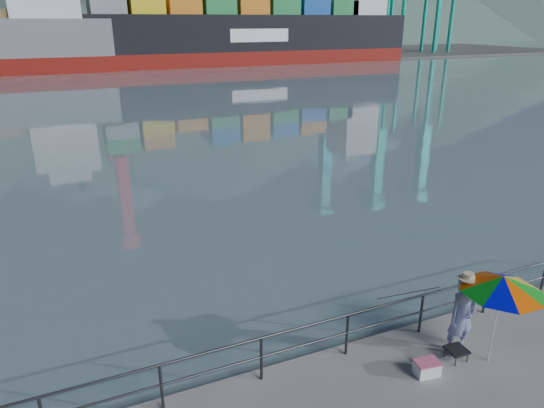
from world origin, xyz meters
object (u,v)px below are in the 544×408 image
Objects in this scene: fisherman at (462,316)px; container_ship at (258,26)px; beach_umbrella at (502,284)px; cooler_bag at (427,369)px.

container_ship reaches higher than fisherman.
beach_umbrella is 4.45× the size of cooler_bag.
fisherman is 78.83m from container_ship.
fisherman is at bearing 24.90° from cooler_bag.
fisherman is 0.83× the size of beach_umbrella.
container_ship is at bearing 79.10° from cooler_bag.
container_ship is at bearing 71.46° from beach_umbrella.
cooler_bag is (-1.11, -0.32, -0.76)m from fisherman.
cooler_bag is 0.01× the size of container_ship.
beach_umbrella is at bearing -48.66° from fisherman.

